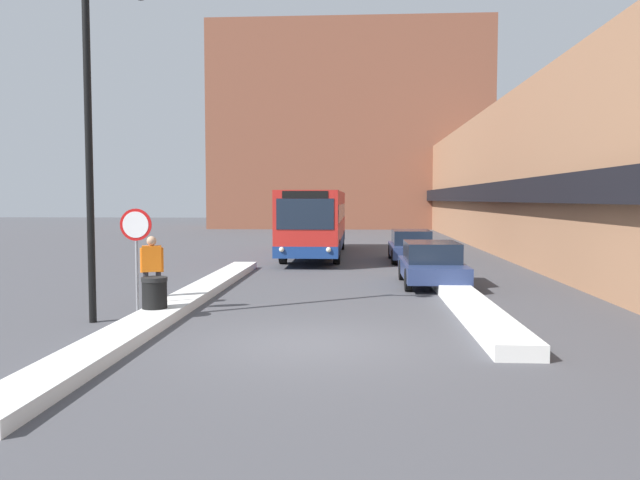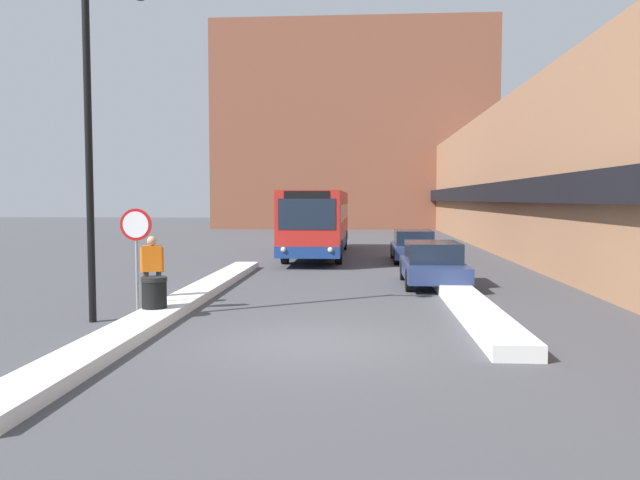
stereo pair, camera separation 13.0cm
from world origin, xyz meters
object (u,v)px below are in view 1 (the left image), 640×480
(street_lamp, at_px, (100,116))
(trash_bin, at_px, (155,298))
(parked_car_front, at_px, (432,263))
(pedestrian, at_px, (152,264))
(stop_sign, at_px, (136,237))
(parked_car_middle, at_px, (411,246))
(city_bus, at_px, (316,221))

(street_lamp, bearing_deg, trash_bin, 28.31)
(parked_car_front, xyz_separation_m, pedestrian, (-7.56, -4.31, 0.37))
(trash_bin, bearing_deg, pedestrian, 110.21)
(stop_sign, relative_size, pedestrian, 1.40)
(parked_car_middle, height_order, street_lamp, street_lamp)
(parked_car_front, bearing_deg, parked_car_middle, 90.00)
(parked_car_front, distance_m, street_lamp, 10.92)
(parked_car_middle, bearing_deg, street_lamp, -119.29)
(city_bus, relative_size, trash_bin, 13.10)
(parked_car_middle, height_order, trash_bin, parked_car_middle)
(city_bus, distance_m, pedestrian, 14.73)
(street_lamp, bearing_deg, pedestrian, 80.37)
(trash_bin, bearing_deg, parked_car_front, 40.54)
(parked_car_middle, height_order, stop_sign, stop_sign)
(pedestrian, bearing_deg, city_bus, 61.39)
(stop_sign, bearing_deg, street_lamp, -107.33)
(pedestrian, bearing_deg, street_lamp, -115.64)
(city_bus, bearing_deg, trash_bin, -99.25)
(city_bus, xyz_separation_m, parked_car_front, (4.35, -10.05, -0.98))
(parked_car_front, xyz_separation_m, stop_sign, (-7.58, -5.35, 1.12))
(stop_sign, bearing_deg, trash_bin, -43.81)
(stop_sign, bearing_deg, parked_car_front, 35.24)
(trash_bin, bearing_deg, parked_car_middle, 62.93)
(pedestrian, distance_m, trash_bin, 1.85)
(parked_car_middle, bearing_deg, pedestrian, -122.27)
(city_bus, height_order, parked_car_front, city_bus)
(city_bus, relative_size, pedestrian, 6.96)
(parked_car_front, bearing_deg, city_bus, 113.39)
(pedestrian, bearing_deg, parked_car_front, 13.68)
(parked_car_middle, distance_m, street_lamp, 16.65)
(parked_car_middle, relative_size, trash_bin, 4.59)
(stop_sign, distance_m, trash_bin, 1.59)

